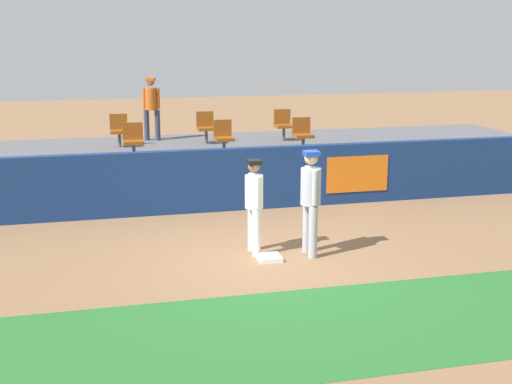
{
  "coord_description": "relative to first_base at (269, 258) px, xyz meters",
  "views": [
    {
      "loc": [
        -2.95,
        -10.85,
        3.92
      ],
      "look_at": [
        -0.06,
        0.98,
        1.0
      ],
      "focal_mm": 47.07,
      "sensor_mm": 36.0,
      "label": 1
    }
  ],
  "objects": [
    {
      "name": "seat_front_right",
      "position": [
        2.15,
        4.95,
        1.43
      ],
      "size": [
        0.46,
        0.44,
        0.84
      ],
      "color": "#4C4C51",
      "rests_on": "bleacher_platform"
    },
    {
      "name": "ground_plane",
      "position": [
        0.06,
        0.02,
        -0.04
      ],
      "size": [
        60.0,
        60.0,
        0.0
      ],
      "primitive_type": "plane",
      "color": "#846042"
    },
    {
      "name": "seat_back_left",
      "position": [
        -2.25,
        6.75,
        1.43
      ],
      "size": [
        0.45,
        0.44,
        0.84
      ],
      "color": "#4C4C51",
      "rests_on": "bleacher_platform"
    },
    {
      "name": "bleacher_platform",
      "position": [
        0.06,
        6.08,
        0.46
      ],
      "size": [
        18.0,
        4.8,
        1.0
      ],
      "primitive_type": "cube",
      "color": "#59595E",
      "rests_on": "ground_plane"
    },
    {
      "name": "seat_front_center",
      "position": [
        0.15,
        4.95,
        1.43
      ],
      "size": [
        0.44,
        0.44,
        0.84
      ],
      "color": "#4C4C51",
      "rests_on": "bleacher_platform"
    },
    {
      "name": "seat_front_left",
      "position": [
        -2.0,
        4.95,
        1.43
      ],
      "size": [
        0.47,
        0.44,
        0.84
      ],
      "color": "#4C4C51",
      "rests_on": "bleacher_platform"
    },
    {
      "name": "first_base",
      "position": [
        0.0,
        0.0,
        0.0
      ],
      "size": [
        0.4,
        0.4,
        0.08
      ],
      "primitive_type": "cube",
      "color": "white",
      "rests_on": "ground_plane"
    },
    {
      "name": "player_runner_visitor",
      "position": [
        0.78,
        0.12,
        1.06
      ],
      "size": [
        0.36,
        0.53,
        1.9
      ],
      "rotation": [
        0.0,
        0.0,
        -1.57
      ],
      "color": "#9EA3AD",
      "rests_on": "ground_plane"
    },
    {
      "name": "player_fielder_home",
      "position": [
        -0.17,
        0.46,
        0.95
      ],
      "size": [
        0.34,
        0.55,
        1.72
      ],
      "rotation": [
        0.0,
        0.0,
        -1.52
      ],
      "color": "white",
      "rests_on": "ground_plane"
    },
    {
      "name": "spectator_hooded",
      "position": [
        -1.32,
        7.62,
        1.95
      ],
      "size": [
        0.46,
        0.41,
        1.7
      ],
      "rotation": [
        0.0,
        0.0,
        2.81
      ],
      "color": "#33384C",
      "rests_on": "bleacher_platform"
    },
    {
      "name": "seat_back_center",
      "position": [
        0.02,
        6.75,
        1.43
      ],
      "size": [
        0.46,
        0.44,
        0.84
      ],
      "color": "#4C4C51",
      "rests_on": "bleacher_platform"
    },
    {
      "name": "field_wall",
      "position": [
        0.08,
        3.51,
        0.66
      ],
      "size": [
        18.0,
        0.26,
        1.4
      ],
      "color": "navy",
      "rests_on": "ground_plane"
    },
    {
      "name": "seat_back_right",
      "position": [
        2.17,
        6.75,
        1.43
      ],
      "size": [
        0.46,
        0.44,
        0.84
      ],
      "color": "#4C4C51",
      "rests_on": "bleacher_platform"
    },
    {
      "name": "grass_foreground_strip",
      "position": [
        0.06,
        -2.87,
        -0.04
      ],
      "size": [
        18.0,
        2.8,
        0.01
      ],
      "primitive_type": "cube",
      "color": "#26662B",
      "rests_on": "ground_plane"
    }
  ]
}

